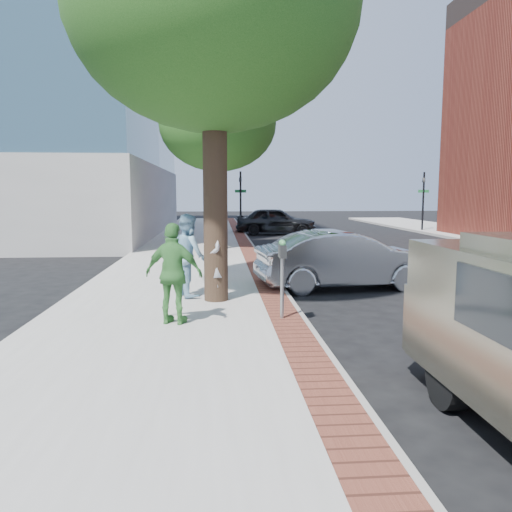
{
  "coord_description": "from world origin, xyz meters",
  "views": [
    {
      "loc": [
        -0.57,
        -8.87,
        2.48
      ],
      "look_at": [
        0.22,
        1.21,
        1.2
      ],
      "focal_mm": 35.0,
      "sensor_mm": 36.0,
      "label": 1
    }
  ],
  "objects": [
    {
      "name": "person_gray",
      "position": [
        -0.6,
        1.87,
        1.03
      ],
      "size": [
        0.48,
        0.68,
        1.77
      ],
      "primitive_type": "imported",
      "rotation": [
        0.0,
        0.0,
        -1.48
      ],
      "color": "#B5B5BA",
      "rests_on": "sidewalk"
    },
    {
      "name": "parking_meter",
      "position": [
        0.62,
        0.15,
        1.21
      ],
      "size": [
        0.12,
        0.32,
        1.47
      ],
      "color": "gray",
      "rests_on": "sidewalk"
    },
    {
      "name": "office_base",
      "position": [
        -13.0,
        22.0,
        2.0
      ],
      "size": [
        18.2,
        22.2,
        4.0
      ],
      "primitive_type": "cube",
      "color": "gray",
      "rests_on": "ground"
    },
    {
      "name": "signal_near",
      "position": [
        0.9,
        22.0,
        2.25
      ],
      "size": [
        0.7,
        0.15,
        3.8
      ],
      "color": "black",
      "rests_on": "ground"
    },
    {
      "name": "tree_near",
      "position": [
        -0.6,
        1.9,
        6.17
      ],
      "size": [
        6.0,
        6.0,
        8.51
      ],
      "color": "black",
      "rests_on": "sidewalk"
    },
    {
      "name": "bg_car",
      "position": [
        2.98,
        20.97,
        0.82
      ],
      "size": [
        5.0,
        2.48,
        1.64
      ],
      "primitive_type": "imported",
      "rotation": [
        0.0,
        0.0,
        1.45
      ],
      "color": "black",
      "rests_on": "ground"
    },
    {
      "name": "brick_strip",
      "position": [
        0.7,
        8.0,
        0.15
      ],
      "size": [
        0.6,
        60.0,
        0.01
      ],
      "primitive_type": "cube",
      "color": "brown",
      "rests_on": "sidewalk"
    },
    {
      "name": "person_officer",
      "position": [
        -1.22,
        2.41,
        1.09
      ],
      "size": [
        1.02,
        1.12,
        1.87
      ],
      "primitive_type": "imported",
      "rotation": [
        0.0,
        0.0,
        2.0
      ],
      "color": "#8FC1DD",
      "rests_on": "sidewalk"
    },
    {
      "name": "signal_far",
      "position": [
        12.5,
        22.0,
        2.25
      ],
      "size": [
        0.7,
        0.15,
        3.8
      ],
      "color": "black",
      "rests_on": "ground"
    },
    {
      "name": "curb",
      "position": [
        1.05,
        8.0,
        0.07
      ],
      "size": [
        0.1,
        60.0,
        0.15
      ],
      "primitive_type": "cube",
      "color": "gray",
      "rests_on": "ground"
    },
    {
      "name": "sedan_silver",
      "position": [
        2.75,
        3.75,
        0.76
      ],
      "size": [
        4.75,
        2.14,
        1.51
      ],
      "primitive_type": "imported",
      "rotation": [
        0.0,
        0.0,
        1.69
      ],
      "color": "#A9ABB0",
      "rests_on": "ground"
    },
    {
      "name": "person_green",
      "position": [
        -1.34,
        -0.04,
        1.06
      ],
      "size": [
        1.15,
        0.75,
        1.81
      ],
      "primitive_type": "imported",
      "rotation": [
        0.0,
        0.0,
        2.83
      ],
      "color": "#41883D",
      "rests_on": "sidewalk"
    },
    {
      "name": "ground",
      "position": [
        0.0,
        0.0,
        0.0
      ],
      "size": [
        120.0,
        120.0,
        0.0
      ],
      "primitive_type": "plane",
      "color": "black",
      "rests_on": "ground"
    },
    {
      "name": "sidewalk",
      "position": [
        -1.5,
        8.0,
        0.07
      ],
      "size": [
        5.0,
        60.0,
        0.15
      ],
      "primitive_type": "cube",
      "color": "#9E9991",
      "rests_on": "ground"
    },
    {
      "name": "tree_far",
      "position": [
        -0.5,
        12.0,
        5.3
      ],
      "size": [
        4.8,
        4.8,
        7.14
      ],
      "color": "black",
      "rests_on": "sidewalk"
    }
  ]
}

